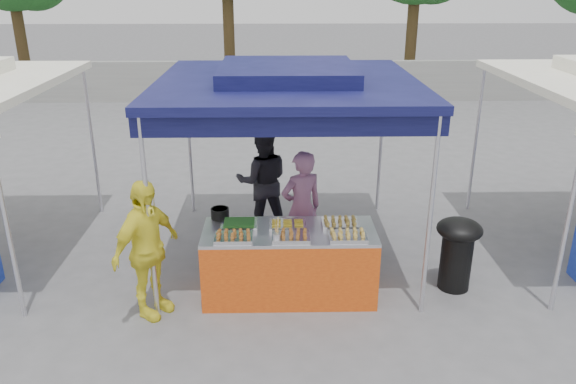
{
  "coord_description": "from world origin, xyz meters",
  "views": [
    {
      "loc": [
        -0.14,
        -5.96,
        3.6
      ],
      "look_at": [
        0.0,
        0.6,
        1.05
      ],
      "focal_mm": 35.0,
      "sensor_mm": 36.0,
      "label": 1
    }
  ],
  "objects_px": {
    "helper_man": "(263,181)",
    "customer_person": "(147,250)",
    "vendor_woman": "(301,209)",
    "cooking_pot": "(220,213)",
    "vendor_table": "(289,263)",
    "wok_burner": "(457,248)"
  },
  "relations": [
    {
      "from": "cooking_pot",
      "to": "wok_burner",
      "type": "distance_m",
      "value": 2.88
    },
    {
      "from": "vendor_woman",
      "to": "helper_man",
      "type": "height_order",
      "value": "helper_man"
    },
    {
      "from": "vendor_table",
      "to": "vendor_woman",
      "type": "relative_size",
      "value": 1.28
    },
    {
      "from": "cooking_pot",
      "to": "wok_burner",
      "type": "height_order",
      "value": "cooking_pot"
    },
    {
      "from": "vendor_woman",
      "to": "customer_person",
      "type": "bearing_deg",
      "value": 10.21
    },
    {
      "from": "vendor_table",
      "to": "customer_person",
      "type": "relative_size",
      "value": 1.25
    },
    {
      "from": "cooking_pot",
      "to": "helper_man",
      "type": "distance_m",
      "value": 1.5
    },
    {
      "from": "cooking_pot",
      "to": "helper_man",
      "type": "relative_size",
      "value": 0.14
    },
    {
      "from": "cooking_pot",
      "to": "vendor_woman",
      "type": "height_order",
      "value": "vendor_woman"
    },
    {
      "from": "vendor_table",
      "to": "wok_burner",
      "type": "bearing_deg",
      "value": 3.4
    },
    {
      "from": "wok_burner",
      "to": "vendor_woman",
      "type": "height_order",
      "value": "vendor_woman"
    },
    {
      "from": "helper_man",
      "to": "customer_person",
      "type": "height_order",
      "value": "helper_man"
    },
    {
      "from": "vendor_table",
      "to": "cooking_pot",
      "type": "distance_m",
      "value": 1.02
    },
    {
      "from": "vendor_table",
      "to": "wok_burner",
      "type": "relative_size",
      "value": 2.19
    },
    {
      "from": "wok_burner",
      "to": "vendor_woman",
      "type": "xyz_separation_m",
      "value": [
        -1.85,
        0.67,
        0.24
      ]
    },
    {
      "from": "vendor_table",
      "to": "helper_man",
      "type": "relative_size",
      "value": 1.24
    },
    {
      "from": "vendor_table",
      "to": "wok_burner",
      "type": "distance_m",
      "value": 2.03
    },
    {
      "from": "vendor_table",
      "to": "vendor_woman",
      "type": "height_order",
      "value": "vendor_woman"
    },
    {
      "from": "cooking_pot",
      "to": "vendor_woman",
      "type": "bearing_deg",
      "value": 23.56
    },
    {
      "from": "vendor_table",
      "to": "cooking_pot",
      "type": "height_order",
      "value": "cooking_pot"
    },
    {
      "from": "cooking_pot",
      "to": "helper_man",
      "type": "height_order",
      "value": "helper_man"
    },
    {
      "from": "cooking_pot",
      "to": "customer_person",
      "type": "height_order",
      "value": "customer_person"
    }
  ]
}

